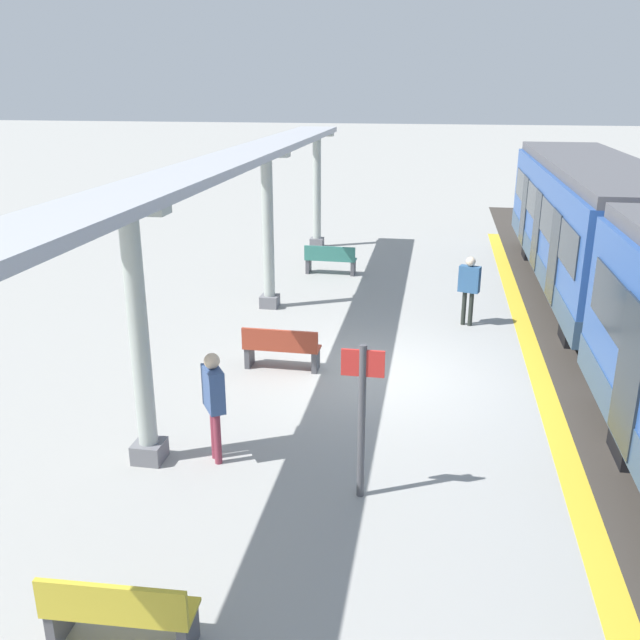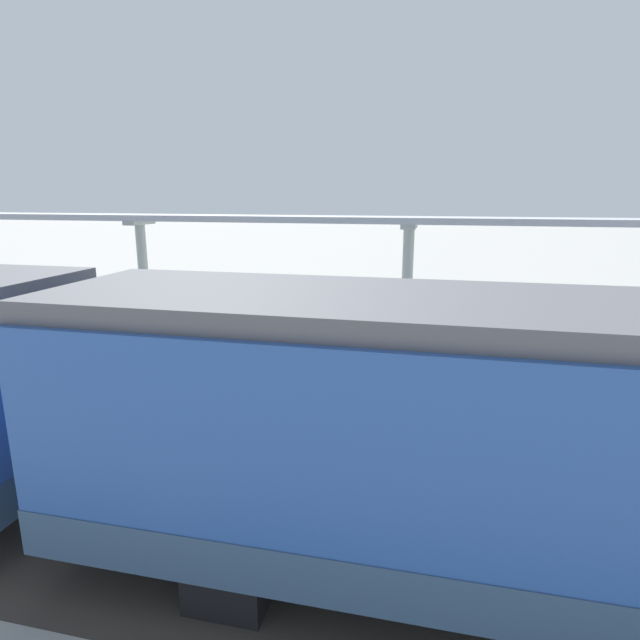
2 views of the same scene
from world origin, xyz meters
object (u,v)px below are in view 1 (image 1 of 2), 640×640
passenger_waiting_near_edge (469,283)px  bench_near_end (330,260)px  train_near_carriage (589,226)px  platform_info_sign (362,407)px  canopy_pillar_nearest (317,190)px  bench_mid_platform (118,613)px  passenger_by_the_benches (214,395)px  canopy_pillar_third (139,339)px  bench_far_end (281,348)px  canopy_pillar_second (268,231)px

passenger_waiting_near_edge → bench_near_end: bearing=-45.6°
train_near_carriage → platform_info_sign: bearing=65.7°
train_near_carriage → canopy_pillar_nearest: size_ratio=3.18×
train_near_carriage → canopy_pillar_nearest: bearing=-28.4°
bench_mid_platform → passenger_by_the_benches: 3.69m
bench_near_end → passenger_waiting_near_edge: passenger_waiting_near_edge is taller
passenger_waiting_near_edge → passenger_by_the_benches: 7.82m
canopy_pillar_third → bench_mid_platform: 3.95m
bench_mid_platform → platform_info_sign: (-2.02, -3.08, 0.89)m
bench_near_end → platform_info_sign: size_ratio=0.69×
bench_near_end → bench_mid_platform: same height
bench_near_end → bench_far_end: same height
bench_far_end → platform_info_sign: size_ratio=0.68×
bench_mid_platform → canopy_pillar_nearest: bearing=-86.2°
bench_near_end → passenger_by_the_benches: 10.74m
train_near_carriage → canopy_pillar_third: 12.84m
passenger_by_the_benches → bench_far_end: bearing=-93.0°
canopy_pillar_second → passenger_waiting_near_edge: bearing=173.5°
platform_info_sign → passenger_waiting_near_edge: 7.55m
canopy_pillar_second → bench_mid_platform: 11.16m
passenger_by_the_benches → canopy_pillar_nearest: bearing=-86.0°
bench_mid_platform → passenger_by_the_benches: size_ratio=0.89×
canopy_pillar_second → bench_far_end: (-1.17, 3.84, -1.49)m
passenger_waiting_near_edge → canopy_pillar_third: bearing=55.3°
bench_far_end → canopy_pillar_nearest: bearing=-83.7°
canopy_pillar_nearest → canopy_pillar_second: same height
canopy_pillar_second → canopy_pillar_third: 7.53m
bench_mid_platform → canopy_pillar_third: bearing=-71.3°
canopy_pillar_nearest → canopy_pillar_second: (0.00, 6.85, 0.00)m
canopy_pillar_third → passenger_waiting_near_edge: size_ratio=2.35×
canopy_pillar_second → bench_near_end: 3.81m
bench_mid_platform → bench_far_end: bearing=-90.0°
canopy_pillar_second → bench_far_end: canopy_pillar_second is taller
canopy_pillar_nearest → canopy_pillar_third: size_ratio=1.00×
train_near_carriage → canopy_pillar_third: (7.93, 10.10, 0.11)m
platform_info_sign → bench_near_end: bearing=-79.0°
canopy_pillar_second → canopy_pillar_nearest: bearing=-90.0°
train_near_carriage → bench_mid_platform: 15.22m
bench_far_end → passenger_by_the_benches: 3.59m
canopy_pillar_second → bench_near_end: canopy_pillar_second is taller
canopy_pillar_third → passenger_waiting_near_edge: canopy_pillar_third is taller
canopy_pillar_second → passenger_by_the_benches: bearing=97.6°
train_near_carriage → bench_near_end: (6.92, -0.79, -1.39)m
bench_near_end → canopy_pillar_third: bearing=84.7°
canopy_pillar_third → passenger_waiting_near_edge: bearing=-124.7°
canopy_pillar_nearest → platform_info_sign: (-3.19, 14.77, -0.61)m
canopy_pillar_third → platform_info_sign: bearing=173.1°
canopy_pillar_second → bench_mid_platform: canopy_pillar_second is taller
canopy_pillar_third → passenger_by_the_benches: canopy_pillar_third is taller
train_near_carriage → bench_mid_platform: size_ratio=7.99×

